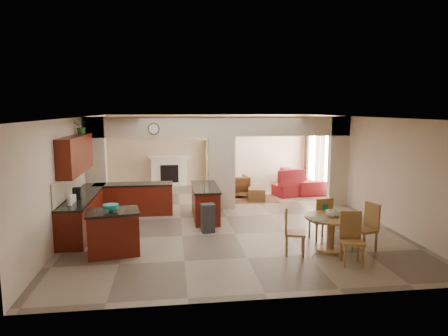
{
  "coord_description": "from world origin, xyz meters",
  "views": [
    {
      "loc": [
        -1.49,
        -10.87,
        3.02
      ],
      "look_at": [
        -0.02,
        0.3,
        1.35
      ],
      "focal_mm": 32.0,
      "sensor_mm": 36.0,
      "label": 1
    }
  ],
  "objects": [
    {
      "name": "floor",
      "position": [
        0.0,
        0.0,
        0.0
      ],
      "size": [
        10.0,
        10.0,
        0.0
      ],
      "primitive_type": "plane",
      "color": "#84735B",
      "rests_on": "ground"
    },
    {
      "name": "ceiling",
      "position": [
        0.0,
        0.0,
        2.8
      ],
      "size": [
        10.0,
        10.0,
        0.0
      ],
      "primitive_type": "plane",
      "rotation": [
        3.14,
        0.0,
        0.0
      ],
      "color": "white",
      "rests_on": "wall_back"
    },
    {
      "name": "wall_back",
      "position": [
        0.0,
        5.0,
        1.4
      ],
      "size": [
        8.0,
        0.0,
        8.0
      ],
      "primitive_type": "plane",
      "rotation": [
        1.57,
        0.0,
        0.0
      ],
      "color": "beige",
      "rests_on": "floor"
    },
    {
      "name": "wall_front",
      "position": [
        0.0,
        -5.0,
        1.4
      ],
      "size": [
        8.0,
        0.0,
        8.0
      ],
      "primitive_type": "plane",
      "rotation": [
        -1.57,
        0.0,
        0.0
      ],
      "color": "beige",
      "rests_on": "floor"
    },
    {
      "name": "wall_left",
      "position": [
        -4.0,
        0.0,
        1.4
      ],
      "size": [
        0.0,
        10.0,
        10.0
      ],
      "primitive_type": "plane",
      "rotation": [
        1.57,
        0.0,
        1.57
      ],
      "color": "beige",
      "rests_on": "floor"
    },
    {
      "name": "wall_right",
      "position": [
        4.0,
        0.0,
        1.4
      ],
      "size": [
        0.0,
        10.0,
        10.0
      ],
      "primitive_type": "plane",
      "rotation": [
        1.57,
        0.0,
        -1.57
      ],
      "color": "beige",
      "rests_on": "floor"
    },
    {
      "name": "partition_left_pier",
      "position": [
        -3.7,
        1.0,
        1.4
      ],
      "size": [
        0.6,
        0.25,
        2.8
      ],
      "primitive_type": "cube",
      "color": "beige",
      "rests_on": "floor"
    },
    {
      "name": "partition_center_pier",
      "position": [
        0.0,
        1.0,
        1.1
      ],
      "size": [
        0.8,
        0.25,
        2.2
      ],
      "primitive_type": "cube",
      "color": "beige",
      "rests_on": "floor"
    },
    {
      "name": "partition_right_pier",
      "position": [
        3.7,
        1.0,
        1.4
      ],
      "size": [
        0.6,
        0.25,
        2.8
      ],
      "primitive_type": "cube",
      "color": "beige",
      "rests_on": "floor"
    },
    {
      "name": "partition_header",
      "position": [
        0.0,
        1.0,
        2.5
      ],
      "size": [
        8.0,
        0.25,
        0.6
      ],
      "primitive_type": "cube",
      "color": "beige",
      "rests_on": "partition_center_pier"
    },
    {
      "name": "kitchen_counter",
      "position": [
        -3.26,
        -0.25,
        0.46
      ],
      "size": [
        2.52,
        3.29,
        1.48
      ],
      "color": "#471308",
      "rests_on": "floor"
    },
    {
      "name": "upper_cabinets",
      "position": [
        -3.82,
        -0.8,
        1.92
      ],
      "size": [
        0.35,
        2.4,
        0.9
      ],
      "primitive_type": "cube",
      "color": "#471308",
      "rests_on": "wall_left"
    },
    {
      "name": "peninsula",
      "position": [
        -0.6,
        -0.11,
        0.46
      ],
      "size": [
        0.7,
        1.85,
        0.91
      ],
      "color": "#471308",
      "rests_on": "floor"
    },
    {
      "name": "wall_clock",
      "position": [
        -2.0,
        0.85,
        2.45
      ],
      "size": [
        0.34,
        0.03,
        0.34
      ],
      "primitive_type": "cylinder",
      "rotation": [
        1.57,
        0.0,
        0.0
      ],
      "color": "#452C17",
      "rests_on": "partition_header"
    },
    {
      "name": "rug",
      "position": [
        1.2,
        2.1,
        0.01
      ],
      "size": [
        1.6,
        1.3,
        0.01
      ],
      "primitive_type": "cube",
      "color": "brown",
      "rests_on": "floor"
    },
    {
      "name": "fireplace",
      "position": [
        -1.6,
        4.83,
        0.61
      ],
      "size": [
        1.6,
        0.35,
        1.2
      ],
      "color": "white",
      "rests_on": "floor"
    },
    {
      "name": "shelving_unit",
      "position": [
        0.35,
        4.82,
        0.9
      ],
      "size": [
        1.0,
        0.32,
        1.8
      ],
      "primitive_type": "cube",
      "color": "olive",
      "rests_on": "floor"
    },
    {
      "name": "window_a",
      "position": [
        3.97,
        2.3,
        1.2
      ],
      "size": [
        0.02,
        0.9,
        1.9
      ],
      "primitive_type": "cube",
      "color": "white",
      "rests_on": "wall_right"
    },
    {
      "name": "window_b",
      "position": [
        3.97,
        4.0,
        1.2
      ],
      "size": [
        0.02,
        0.9,
        1.9
      ],
      "primitive_type": "cube",
      "color": "white",
      "rests_on": "wall_right"
    },
    {
      "name": "glazed_door",
      "position": [
        3.97,
        3.15,
        1.05
      ],
      "size": [
        0.02,
        0.7,
        2.1
      ],
      "primitive_type": "cube",
      "color": "white",
      "rests_on": "wall_right"
    },
    {
      "name": "drape_a_left",
      "position": [
        3.93,
        1.7,
        1.2
      ],
      "size": [
        0.1,
        0.28,
        2.3
      ],
      "primitive_type": "cube",
      "color": "#3C1818",
      "rests_on": "wall_right"
    },
    {
      "name": "drape_a_right",
      "position": [
        3.93,
        2.9,
        1.2
      ],
      "size": [
        0.1,
        0.28,
        2.3
      ],
      "primitive_type": "cube",
      "color": "#3C1818",
      "rests_on": "wall_right"
    },
    {
      "name": "drape_b_left",
      "position": [
        3.93,
        3.4,
        1.2
      ],
      "size": [
        0.1,
        0.28,
        2.3
      ],
      "primitive_type": "cube",
      "color": "#3C1818",
      "rests_on": "wall_right"
    },
    {
      "name": "drape_b_right",
      "position": [
        3.93,
        4.6,
        1.2
      ],
      "size": [
        0.1,
        0.28,
        2.3
      ],
      "primitive_type": "cube",
      "color": "#3C1818",
      "rests_on": "wall_right"
    },
    {
      "name": "ceiling_fan",
      "position": [
        1.5,
        3.0,
        2.56
      ],
      "size": [
        1.0,
        1.0,
        0.1
      ],
      "primitive_type": "cylinder",
      "color": "white",
      "rests_on": "ceiling"
    },
    {
      "name": "kitchen_island",
      "position": [
        -2.74,
        -2.59,
        0.47
      ],
      "size": [
        1.19,
        0.94,
        0.93
      ],
      "rotation": [
        0.0,
        0.0,
        0.17
      ],
      "color": "#471308",
      "rests_on": "floor"
    },
    {
      "name": "teal_bowl",
      "position": [
        -2.76,
        -2.66,
        1.0
      ],
      "size": [
        0.32,
        0.32,
        0.15
      ],
      "primitive_type": "cylinder",
      "color": "#138478",
      "rests_on": "kitchen_island"
    },
    {
      "name": "trash_can",
      "position": [
        -0.64,
        -1.36,
        0.33
      ],
      "size": [
        0.35,
        0.31,
        0.65
      ],
      "primitive_type": "cube",
      "rotation": [
        0.0,
        0.0,
        0.15
      ],
      "color": "#2E2E30",
      "rests_on": "floor"
    },
    {
      "name": "dining_table",
      "position": [
        1.84,
        -3.04,
        0.51
      ],
      "size": [
        1.12,
        1.12,
        0.77
      ],
      "color": "olive",
      "rests_on": "floor"
    },
    {
      "name": "fruit_bowl",
      "position": [
        1.86,
        -3.05,
        0.84
      ],
      "size": [
        0.28,
        0.28,
        0.15
      ],
      "primitive_type": "cylinder",
      "color": "#55A323",
      "rests_on": "dining_table"
    },
    {
      "name": "sofa",
      "position": [
        3.3,
        3.38,
        0.37
      ],
      "size": [
        2.61,
        1.14,
        0.75
      ],
      "primitive_type": "imported",
      "rotation": [
        0.0,
        0.0,
        1.62
      ],
      "color": "maroon",
      "rests_on": "floor"
    },
    {
      "name": "chaise",
      "position": [
        2.56,
        2.45,
        0.19
      ],
      "size": [
        1.14,
        1.02,
        0.39
      ],
      "primitive_type": "cube",
      "rotation": [
        0.0,
        0.0,
        0.26
      ],
      "color": "maroon",
      "rests_on": "floor"
    },
    {
      "name": "armchair",
      "position": [
        0.71,
        2.58,
        0.37
      ],
      "size": [
        0.89,
        0.91,
        0.74
      ],
      "primitive_type": "imported",
      "rotation": [
        0.0,
        0.0,
        3.28
      ],
      "color": "maroon",
      "rests_on": "floor"
    },
    {
      "name": "ottoman",
      "position": [
        1.29,
        1.86,
        0.2
      ],
      "size": [
        0.66,
        0.66,
        0.4
      ],
      "primitive_type": "cube",
      "rotation": [
        0.0,
        0.0,
        -0.22
      ],
      "color": "maroon",
      "rests_on": "floor"
    },
    {
      "name": "plant",
      "position": [
        -3.82,
        0.0,
        2.57
      ],
      "size": [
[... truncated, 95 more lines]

